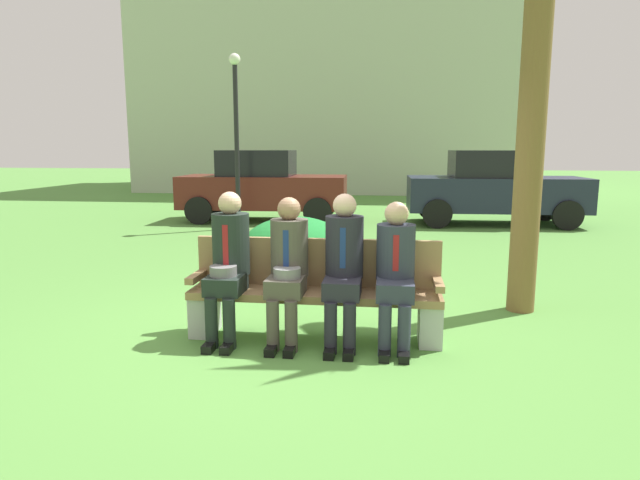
% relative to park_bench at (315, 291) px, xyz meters
% --- Properties ---
extents(ground_plane, '(80.00, 80.00, 0.00)m').
position_rel_park_bench_xyz_m(ground_plane, '(-0.30, 0.06, -0.43)').
color(ground_plane, '#528B3C').
extents(park_bench, '(2.28, 0.44, 0.90)m').
position_rel_park_bench_xyz_m(park_bench, '(0.00, 0.00, 0.00)').
color(park_bench, '#99754C').
rests_on(park_bench, ground).
extents(seated_man_leftmost, '(0.34, 0.72, 1.34)m').
position_rel_park_bench_xyz_m(seated_man_leftmost, '(-0.78, -0.13, 0.31)').
color(seated_man_leftmost, '#1E2823').
rests_on(seated_man_leftmost, ground).
extents(seated_man_centerleft, '(0.34, 0.72, 1.30)m').
position_rel_park_bench_xyz_m(seated_man_centerleft, '(-0.23, -0.14, 0.29)').
color(seated_man_centerleft, '#4C473D').
rests_on(seated_man_centerleft, ground).
extents(seated_man_centerright, '(0.34, 0.72, 1.33)m').
position_rel_park_bench_xyz_m(seated_man_centerright, '(0.27, -0.13, 0.31)').
color(seated_man_centerright, '#23232D').
rests_on(seated_man_centerright, ground).
extents(seated_man_rightmost, '(0.34, 0.72, 1.27)m').
position_rel_park_bench_xyz_m(seated_man_rightmost, '(0.72, -0.13, 0.28)').
color(seated_man_rightmost, '#2D3342').
rests_on(seated_man_rightmost, ground).
extents(shrub_near_bench, '(1.41, 1.30, 0.88)m').
position_rel_park_bench_xyz_m(shrub_near_bench, '(-0.51, 1.81, 0.01)').
color(shrub_near_bench, '#1E7A30').
rests_on(shrub_near_bench, ground).
extents(parked_car_near, '(3.95, 1.81, 1.68)m').
position_rel_park_bench_xyz_m(parked_car_near, '(-2.37, 7.88, 0.40)').
color(parked_car_near, '#591E19').
rests_on(parked_car_near, ground).
extents(parked_car_far, '(3.94, 1.79, 1.68)m').
position_rel_park_bench_xyz_m(parked_car_far, '(3.00, 7.95, 0.40)').
color(parked_car_far, '#1E2338').
rests_on(parked_car_far, ground).
extents(street_lamp, '(0.24, 0.24, 3.66)m').
position_rel_park_bench_xyz_m(street_lamp, '(-2.59, 6.55, 1.80)').
color(street_lamp, black).
rests_on(street_lamp, ground).
extents(building_backdrop, '(15.32, 8.91, 9.30)m').
position_rel_park_bench_xyz_m(building_backdrop, '(-2.11, 19.54, 4.24)').
color(building_backdrop, '#B3BEA4').
rests_on(building_backdrop, ground).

